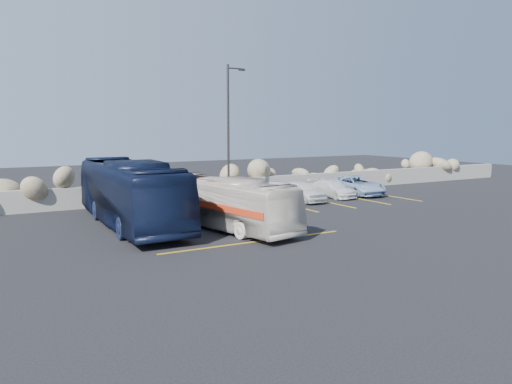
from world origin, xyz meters
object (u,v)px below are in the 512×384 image
vintage_bus (226,203)px  car_d (357,185)px  car_b (274,193)px  tour_coach (130,193)px  car_a (301,191)px  lamppost (229,130)px  car_c (332,189)px

vintage_bus → car_d: vintage_bus is taller
car_b → car_d: size_ratio=0.82×
tour_coach → car_a: bearing=12.2°
tour_coach → vintage_bus: bearing=-37.8°
tour_coach → lamppost: bearing=28.4°
vintage_bus → car_a: size_ratio=2.25×
car_a → car_b: size_ratio=0.99×
car_c → car_d: car_d is taller
car_a → car_b: 1.80m
tour_coach → car_d: tour_coach is taller
car_d → car_a: bearing=-166.2°
tour_coach → car_c: tour_coach is taller
car_a → car_b: (-1.78, 0.29, -0.01)m
lamppost → car_b: bearing=-24.2°
car_c → lamppost: bearing=172.0°
car_a → car_c: bearing=11.4°
car_a → car_d: size_ratio=0.81×
lamppost → car_a: size_ratio=2.19×
car_b → tour_coach: bearing=-163.3°
car_a → car_b: bearing=170.4°
vintage_bus → car_b: size_ratio=2.21×
lamppost → vintage_bus: bearing=-117.9°
lamppost → vintage_bus: 7.84m
lamppost → car_a: 5.73m
lamppost → car_b: lamppost is taller
car_c → car_d: bearing=1.4°
tour_coach → car_c: size_ratio=2.90×
car_a → car_d: car_d is taller
tour_coach → car_b: bearing=16.0°
car_d → tour_coach: bearing=-164.0°
vintage_bus → car_a: 9.05m
car_a → car_c: 2.86m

